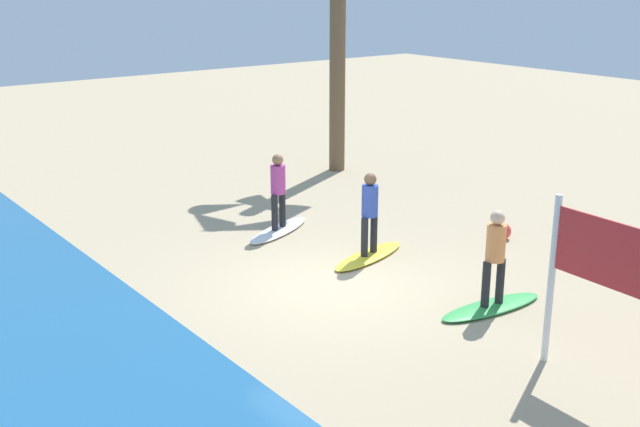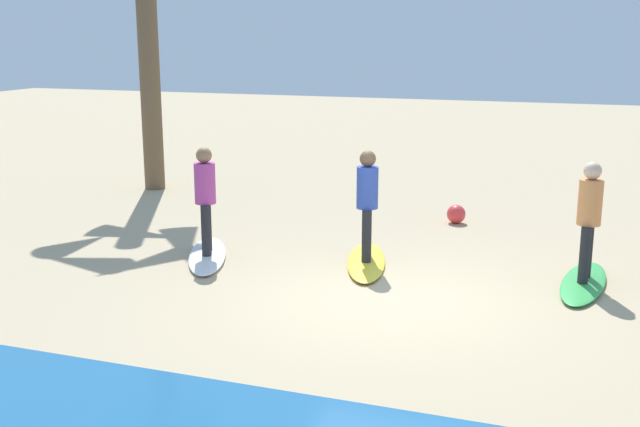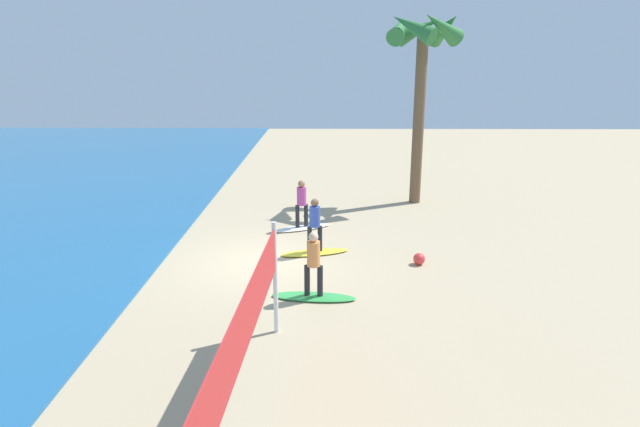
{
  "view_description": "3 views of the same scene",
  "coord_description": "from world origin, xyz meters",
  "px_view_note": "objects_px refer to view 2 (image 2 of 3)",
  "views": [
    {
      "loc": [
        -10.22,
        8.09,
        5.39
      ],
      "look_at": [
        1.45,
        -0.78,
        0.86
      ],
      "focal_mm": 43.86,
      "sensor_mm": 36.0,
      "label": 1
    },
    {
      "loc": [
        -2.36,
        9.36,
        3.43
      ],
      "look_at": [
        1.47,
        -1.51,
        0.71
      ],
      "focal_mm": 43.62,
      "sensor_mm": 36.0,
      "label": 2
    },
    {
      "loc": [
        -14.34,
        -1.74,
        5.73
      ],
      "look_at": [
        0.96,
        -1.58,
        1.2
      ],
      "focal_mm": 29.7,
      "sensor_mm": 36.0,
      "label": 3
    }
  ],
  "objects_px": {
    "surfboard_green": "(584,283)",
    "surfer_white": "(205,193)",
    "surfer_green": "(589,213)",
    "beach_ball": "(456,214)",
    "surfer_yellow": "(367,197)",
    "surfboard_yellow": "(366,262)",
    "surfboard_white": "(207,255)"
  },
  "relations": [
    {
      "from": "surfboard_green",
      "to": "surfer_white",
      "type": "distance_m",
      "value": 5.63
    },
    {
      "from": "surfer_green",
      "to": "surfboard_green",
      "type": "bearing_deg",
      "value": -90.0
    },
    {
      "from": "surfer_green",
      "to": "beach_ball",
      "type": "height_order",
      "value": "surfer_green"
    },
    {
      "from": "surfer_yellow",
      "to": "beach_ball",
      "type": "bearing_deg",
      "value": -105.41
    },
    {
      "from": "surfboard_yellow",
      "to": "surfer_yellow",
      "type": "relative_size",
      "value": 1.28
    },
    {
      "from": "surfer_white",
      "to": "beach_ball",
      "type": "distance_m",
      "value": 4.86
    },
    {
      "from": "surfer_green",
      "to": "surfer_yellow",
      "type": "distance_m",
      "value": 3.1
    },
    {
      "from": "surfboard_white",
      "to": "beach_ball",
      "type": "distance_m",
      "value": 4.78
    },
    {
      "from": "surfboard_white",
      "to": "beach_ball",
      "type": "height_order",
      "value": "beach_ball"
    },
    {
      "from": "surfboard_white",
      "to": "beach_ball",
      "type": "bearing_deg",
      "value": 112.94
    },
    {
      "from": "surfer_green",
      "to": "surfer_white",
      "type": "bearing_deg",
      "value": 5.51
    },
    {
      "from": "surfboard_white",
      "to": "surfboard_green",
      "type": "bearing_deg",
      "value": 71.13
    },
    {
      "from": "surfboard_yellow",
      "to": "surfer_white",
      "type": "distance_m",
      "value": 2.65
    },
    {
      "from": "surfer_yellow",
      "to": "beach_ball",
      "type": "relative_size",
      "value": 4.8
    },
    {
      "from": "surfer_yellow",
      "to": "surfer_white",
      "type": "relative_size",
      "value": 1.0
    },
    {
      "from": "surfer_white",
      "to": "surfboard_green",
      "type": "bearing_deg",
      "value": -174.49
    },
    {
      "from": "surfer_yellow",
      "to": "surfer_white",
      "type": "bearing_deg",
      "value": 11.72
    },
    {
      "from": "surfboard_green",
      "to": "surfboard_white",
      "type": "height_order",
      "value": "same"
    },
    {
      "from": "surfboard_white",
      "to": "beach_ball",
      "type": "relative_size",
      "value": 6.15
    },
    {
      "from": "surfer_green",
      "to": "surfer_white",
      "type": "height_order",
      "value": "same"
    },
    {
      "from": "surfer_white",
      "to": "beach_ball",
      "type": "height_order",
      "value": "surfer_white"
    },
    {
      "from": "surfboard_white",
      "to": "surfboard_yellow",
      "type": "bearing_deg",
      "value": 77.34
    },
    {
      "from": "surfer_green",
      "to": "surfboard_yellow",
      "type": "bearing_deg",
      "value": 0.59
    },
    {
      "from": "surfboard_green",
      "to": "surfboard_yellow",
      "type": "height_order",
      "value": "same"
    },
    {
      "from": "surfboard_white",
      "to": "surfer_green",
      "type": "bearing_deg",
      "value": 71.13
    },
    {
      "from": "surfboard_yellow",
      "to": "beach_ball",
      "type": "xyz_separation_m",
      "value": [
        -0.83,
        -3.01,
        0.13
      ]
    },
    {
      "from": "beach_ball",
      "to": "surfer_yellow",
      "type": "bearing_deg",
      "value": 74.59
    },
    {
      "from": "surfer_white",
      "to": "surfer_green",
      "type": "bearing_deg",
      "value": -174.49
    },
    {
      "from": "beach_ball",
      "to": "surfboard_yellow",
      "type": "bearing_deg",
      "value": 74.59
    },
    {
      "from": "surfboard_green",
      "to": "surfboard_yellow",
      "type": "relative_size",
      "value": 1.0
    },
    {
      "from": "surfboard_yellow",
      "to": "surfboard_green",
      "type": "bearing_deg",
      "value": 75.78
    },
    {
      "from": "surfboard_yellow",
      "to": "surfboard_white",
      "type": "bearing_deg",
      "value": -93.09
    }
  ]
}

